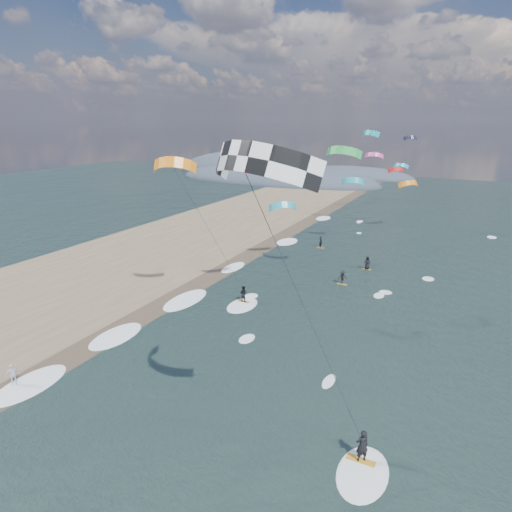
% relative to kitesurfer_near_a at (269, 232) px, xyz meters
% --- Properties ---
extents(ground, '(260.00, 260.00, 0.00)m').
position_rel_kitesurfer_near_a_xyz_m(ground, '(-7.47, 3.44, -13.59)').
color(ground, black).
rests_on(ground, ground).
extents(sand_strip, '(26.00, 240.00, 0.00)m').
position_rel_kitesurfer_near_a_xyz_m(sand_strip, '(-31.47, 13.44, -13.59)').
color(sand_strip, brown).
rests_on(sand_strip, ground).
extents(wet_sand_strip, '(3.00, 240.00, 0.00)m').
position_rel_kitesurfer_near_a_xyz_m(wet_sand_strip, '(-19.47, 13.44, -13.58)').
color(wet_sand_strip, '#382D23').
rests_on(wet_sand_strip, ground).
extents(coastal_hills, '(80.00, 41.00, 15.00)m').
position_rel_kitesurfer_near_a_xyz_m(coastal_hills, '(-52.31, 111.30, -13.59)').
color(coastal_hills, '#3D4756').
rests_on(coastal_hills, ground).
extents(kitesurfer_near_a, '(8.15, 9.02, 17.34)m').
position_rel_kitesurfer_near_a_xyz_m(kitesurfer_near_a, '(0.00, 0.00, 0.00)').
color(kitesurfer_near_a, '#B87F20').
rests_on(kitesurfer_near_a, ground).
extents(kitesurfer_near_b, '(7.10, 8.75, 15.22)m').
position_rel_kitesurfer_near_a_xyz_m(kitesurfer_near_b, '(-14.97, 16.47, -3.65)').
color(kitesurfer_near_b, '#B87F20').
rests_on(kitesurfer_near_b, ground).
extents(far_kitesurfers, '(9.26, 13.45, 1.71)m').
position_rel_kitesurfer_near_a_xyz_m(far_kitesurfers, '(-6.11, 34.83, -12.76)').
color(far_kitesurfers, '#B87F20').
rests_on(far_kitesurfers, ground).
extents(bg_kite_field, '(15.12, 72.96, 9.38)m').
position_rel_kitesurfer_near_a_xyz_m(bg_kite_field, '(-8.56, 54.81, -2.49)').
color(bg_kite_field, teal).
rests_on(bg_kite_field, ground).
extents(shoreline_surf, '(2.40, 79.40, 0.11)m').
position_rel_kitesurfer_near_a_xyz_m(shoreline_surf, '(-18.27, 18.19, -13.59)').
color(shoreline_surf, white).
rests_on(shoreline_surf, ground).
extents(beach_walker, '(0.86, 0.99, 1.61)m').
position_rel_kitesurfer_near_a_xyz_m(beach_walker, '(-19.97, 0.94, -12.79)').
color(beach_walker, silver).
rests_on(beach_walker, ground).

